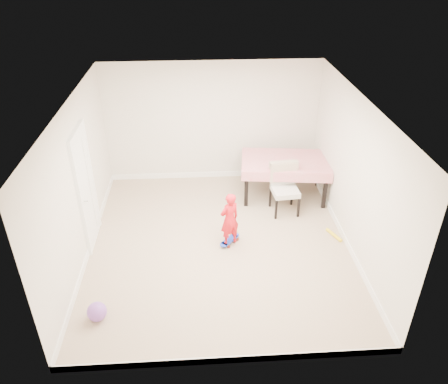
{
  "coord_description": "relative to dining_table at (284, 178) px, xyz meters",
  "views": [
    {
      "loc": [
        -0.32,
        -6.16,
        4.75
      ],
      "look_at": [
        0.1,
        0.2,
        0.95
      ],
      "focal_mm": 35.0,
      "sensor_mm": 36.0,
      "label": 1
    }
  ],
  "objects": [
    {
      "name": "foam_toy",
      "position": [
        0.66,
        -1.51,
        -0.38
      ],
      "size": [
        0.22,
        0.39,
        0.06
      ],
      "primitive_type": "cylinder",
      "rotation": [
        1.57,
        0.0,
        0.41
      ],
      "color": "yellow",
      "rests_on": "ground"
    },
    {
      "name": "wall_right",
      "position": [
        0.8,
        -1.6,
        0.89
      ],
      "size": [
        0.04,
        5.0,
        2.6
      ],
      "primitive_type": "cube",
      "color": "silver",
      "rests_on": "ground"
    },
    {
      "name": "ceiling",
      "position": [
        -1.43,
        -1.6,
        2.17
      ],
      "size": [
        4.5,
        5.0,
        0.04
      ],
      "primitive_type": "cube",
      "color": "white",
      "rests_on": "wall_back"
    },
    {
      "name": "baseboard_right",
      "position": [
        0.81,
        -1.6,
        -0.35
      ],
      "size": [
        0.02,
        5.0,
        0.12
      ],
      "primitive_type": "cube",
      "color": "white",
      "rests_on": "ground"
    },
    {
      "name": "ground",
      "position": [
        -1.43,
        -1.6,
        -0.41
      ],
      "size": [
        5.0,
        5.0,
        0.0
      ],
      "primitive_type": "plane",
      "color": "tan",
      "rests_on": "ground"
    },
    {
      "name": "dining_table",
      "position": [
        0.0,
        0.0,
        0.0
      ],
      "size": [
        1.86,
        1.29,
        0.82
      ],
      "primitive_type": null,
      "rotation": [
        0.0,
        0.0,
        -0.12
      ],
      "color": "red",
      "rests_on": "ground"
    },
    {
      "name": "skateboard",
      "position": [
        -1.24,
        -1.57,
        -0.37
      ],
      "size": [
        0.45,
        0.48,
        0.07
      ],
      "primitive_type": null,
      "rotation": [
        0.0,
        0.0,
        0.86
      ],
      "color": "#1C74F2",
      "rests_on": "ground"
    },
    {
      "name": "wall_front",
      "position": [
        -1.43,
        -4.08,
        0.89
      ],
      "size": [
        4.5,
        0.04,
        2.6
      ],
      "primitive_type": "cube",
      "color": "silver",
      "rests_on": "ground"
    },
    {
      "name": "dining_chair",
      "position": [
        -0.1,
        -0.63,
        0.09
      ],
      "size": [
        0.6,
        0.67,
        1.0
      ],
      "primitive_type": null,
      "rotation": [
        0.0,
        0.0,
        0.09
      ],
      "color": "silver",
      "rests_on": "ground"
    },
    {
      "name": "baseboard_front",
      "position": [
        -1.43,
        -4.09,
        -0.35
      ],
      "size": [
        4.5,
        0.02,
        0.12
      ],
      "primitive_type": "cube",
      "color": "white",
      "rests_on": "ground"
    },
    {
      "name": "wall_back",
      "position": [
        -1.43,
        0.88,
        0.89
      ],
      "size": [
        4.5,
        0.04,
        2.6
      ],
      "primitive_type": "cube",
      "color": "silver",
      "rests_on": "ground"
    },
    {
      "name": "baseboard_left",
      "position": [
        -3.67,
        -1.6,
        -0.35
      ],
      "size": [
        0.02,
        5.0,
        0.12
      ],
      "primitive_type": "cube",
      "color": "white",
      "rests_on": "ground"
    },
    {
      "name": "door",
      "position": [
        -3.65,
        -1.3,
        0.61
      ],
      "size": [
        0.11,
        0.94,
        2.11
      ],
      "primitive_type": "cube",
      "color": "white",
      "rests_on": "ground"
    },
    {
      "name": "wall_left",
      "position": [
        -3.66,
        -1.6,
        0.89
      ],
      "size": [
        0.04,
        5.0,
        2.6
      ],
      "primitive_type": "cube",
      "color": "silver",
      "rests_on": "ground"
    },
    {
      "name": "balloon",
      "position": [
        -3.25,
        -3.22,
        -0.27
      ],
      "size": [
        0.28,
        0.28,
        0.28
      ],
      "primitive_type": "sphere",
      "color": "purple",
      "rests_on": "ground"
    },
    {
      "name": "baseboard_back",
      "position": [
        -1.43,
        0.89,
        -0.35
      ],
      "size": [
        4.5,
        0.02,
        0.12
      ],
      "primitive_type": "cube",
      "color": "white",
      "rests_on": "ground"
    },
    {
      "name": "child",
      "position": [
        -1.25,
        -1.62,
        0.09
      ],
      "size": [
        0.44,
        0.39,
        1.0
      ],
      "primitive_type": "imported",
      "rotation": [
        0.0,
        0.0,
        3.65
      ],
      "color": "red",
      "rests_on": "ground"
    }
  ]
}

